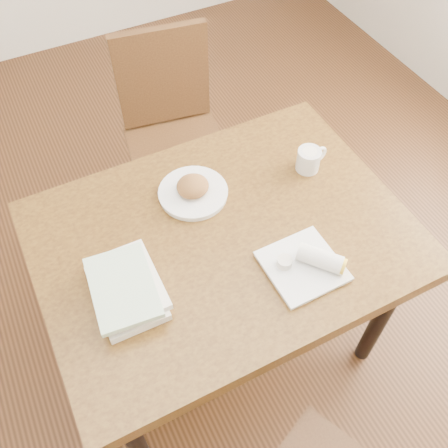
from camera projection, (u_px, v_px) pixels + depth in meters
name	position (u px, v px, depth m)	size (l,w,h in m)	color
ground	(224.00, 335.00, 2.19)	(4.00, 5.00, 0.01)	#472814
table	(224.00, 248.00, 1.66)	(1.18, 0.88, 0.75)	brown
chair_far	(172.00, 125.00, 2.21)	(0.48, 0.48, 0.95)	#4F3116
plate_scone	(193.00, 190.00, 1.67)	(0.24, 0.24, 0.07)	white
coffee_mug	(309.00, 159.00, 1.74)	(0.12, 0.08, 0.08)	white
plate_burrito	(308.00, 264.00, 1.50)	(0.22, 0.22, 0.07)	white
book_stack	(126.00, 288.00, 1.43)	(0.21, 0.28, 0.07)	white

